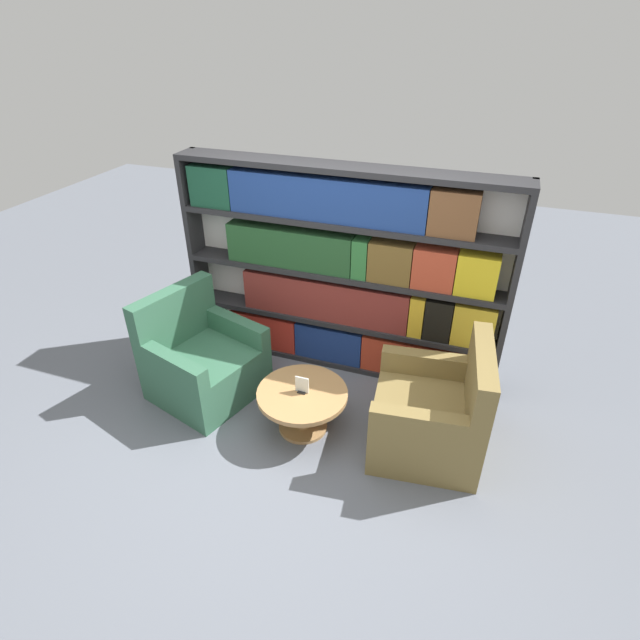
% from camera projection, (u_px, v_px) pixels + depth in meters
% --- Properties ---
extents(ground_plane, '(14.00, 14.00, 0.00)m').
position_uv_depth(ground_plane, '(289.00, 449.00, 4.04)').
color(ground_plane, slate).
extents(bookshelf, '(3.01, 0.30, 1.96)m').
position_uv_depth(bookshelf, '(344.00, 275.00, 4.57)').
color(bookshelf, silver).
rests_on(bookshelf, ground_plane).
extents(armchair_left, '(1.04, 1.06, 0.96)m').
position_uv_depth(armchair_left, '(202.00, 362.00, 4.51)').
color(armchair_left, '#336047').
rests_on(armchair_left, ground_plane).
extents(armchair_right, '(0.92, 0.94, 0.96)m').
position_uv_depth(armchair_right, '(433.00, 415.00, 3.92)').
color(armchair_right, olive).
rests_on(armchair_right, ground_plane).
extents(coffee_table, '(0.75, 0.75, 0.39)m').
position_uv_depth(coffee_table, '(302.00, 402.00, 4.11)').
color(coffee_table, '#AD7F4C').
rests_on(coffee_table, ground_plane).
extents(table_sign, '(0.11, 0.06, 0.15)m').
position_uv_depth(table_sign, '(302.00, 386.00, 4.02)').
color(table_sign, black).
rests_on(table_sign, coffee_table).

